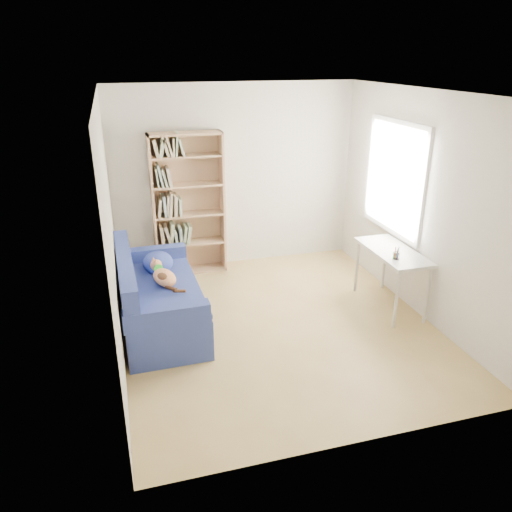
{
  "coord_description": "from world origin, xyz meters",
  "views": [
    {
      "loc": [
        -1.64,
        -4.85,
        2.96
      ],
      "look_at": [
        -0.23,
        0.11,
        0.85
      ],
      "focal_mm": 35.0,
      "sensor_mm": 36.0,
      "label": 1
    }
  ],
  "objects_px": {
    "desk": "(392,257)",
    "bookshelf": "(189,210)",
    "sofa": "(156,298)",
    "pen_cup": "(396,254)"
  },
  "relations": [
    {
      "from": "sofa",
      "to": "desk",
      "type": "relative_size",
      "value": 1.68
    },
    {
      "from": "desk",
      "to": "pen_cup",
      "type": "bearing_deg",
      "value": -113.83
    },
    {
      "from": "desk",
      "to": "pen_cup",
      "type": "relative_size",
      "value": 7.41
    },
    {
      "from": "desk",
      "to": "sofa",
      "type": "bearing_deg",
      "value": 173.5
    },
    {
      "from": "sofa",
      "to": "pen_cup",
      "type": "height_order",
      "value": "sofa"
    },
    {
      "from": "sofa",
      "to": "bookshelf",
      "type": "distance_m",
      "value": 1.67
    },
    {
      "from": "pen_cup",
      "to": "desk",
      "type": "bearing_deg",
      "value": 66.17
    },
    {
      "from": "bookshelf",
      "to": "pen_cup",
      "type": "bearing_deg",
      "value": -43.88
    },
    {
      "from": "bookshelf",
      "to": "pen_cup",
      "type": "height_order",
      "value": "bookshelf"
    },
    {
      "from": "desk",
      "to": "bookshelf",
      "type": "bearing_deg",
      "value": 141.24
    }
  ]
}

